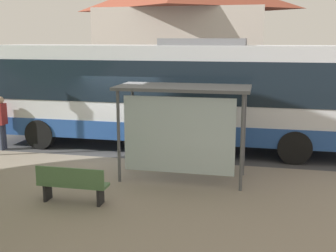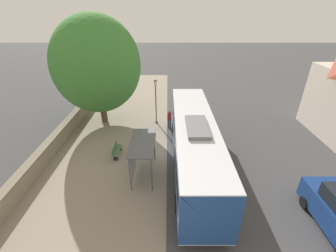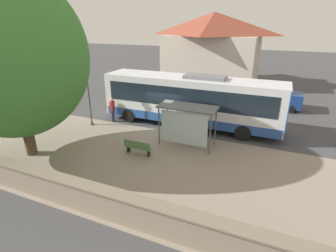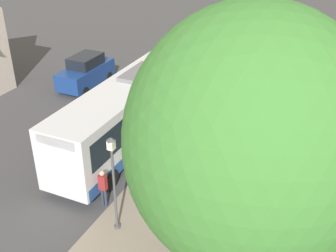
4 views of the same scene
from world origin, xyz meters
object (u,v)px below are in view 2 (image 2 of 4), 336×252
(bus_shelter, at_px, (141,148))
(street_lamp_near, at_px, (157,98))
(bus, at_px, (195,142))
(bench, at_px, (117,150))
(shade_tree, at_px, (98,65))
(pedestrian, at_px, (170,117))

(bus_shelter, bearing_deg, street_lamp_near, 85.35)
(bus, relative_size, street_lamp_near, 2.97)
(bench, xyz_separation_m, street_lamp_near, (2.69, 5.31, 2.02))
(bus_shelter, xyz_separation_m, shade_tree, (-4.35, 7.67, 3.36))
(shade_tree, bearing_deg, bus, -41.20)
(pedestrian, distance_m, shade_tree, 7.65)
(bench, relative_size, shade_tree, 0.17)
(street_lamp_near, bearing_deg, shade_tree, 177.01)
(bench, height_order, street_lamp_near, street_lamp_near)
(bus_shelter, xyz_separation_m, bench, (-2.08, 2.10, -1.56))
(pedestrian, height_order, shade_tree, shade_tree)
(bus, bearing_deg, bus_shelter, -165.64)
(shade_tree, bearing_deg, bench, -67.88)
(pedestrian, height_order, bench, pedestrian)
(bench, distance_m, shade_tree, 7.77)
(bus_shelter, xyz_separation_m, street_lamp_near, (0.60, 7.41, 0.46))
(street_lamp_near, xyz_separation_m, shade_tree, (-4.95, 0.26, 2.89))
(bus, height_order, bus_shelter, bus)
(pedestrian, relative_size, street_lamp_near, 0.43)
(bus_shelter, relative_size, street_lamp_near, 0.81)
(bus_shelter, distance_m, pedestrian, 6.73)
(bus, relative_size, bench, 7.78)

